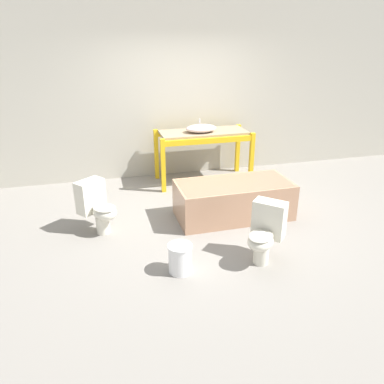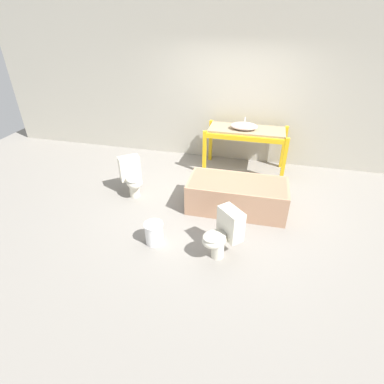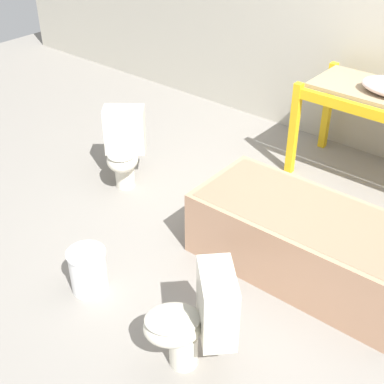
{
  "view_description": "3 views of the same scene",
  "coord_description": "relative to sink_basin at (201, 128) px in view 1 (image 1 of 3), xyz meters",
  "views": [
    {
      "loc": [
        -1.45,
        -4.72,
        2.42
      ],
      "look_at": [
        -0.4,
        -0.68,
        0.66
      ],
      "focal_mm": 35.0,
      "sensor_mm": 36.0,
      "label": 1
    },
    {
      "loc": [
        0.63,
        -4.43,
        2.9
      ],
      "look_at": [
        -0.27,
        -0.78,
        0.6
      ],
      "focal_mm": 28.0,
      "sensor_mm": 36.0,
      "label": 2
    },
    {
      "loc": [
        1.66,
        -3.01,
        2.68
      ],
      "look_at": [
        -0.28,
        -0.69,
        0.69
      ],
      "focal_mm": 50.0,
      "sensor_mm": 36.0,
      "label": 3
    }
  ],
  "objects": [
    {
      "name": "ground_plane",
      "position": [
        -0.27,
        -1.27,
        -0.97
      ],
      "size": [
        12.0,
        12.0,
        0.0
      ],
      "primitive_type": "plane",
      "color": "gray"
    },
    {
      "name": "toilet_far",
      "position": [
        -1.8,
        -1.4,
        -0.59
      ],
      "size": [
        0.58,
        0.61,
        0.69
      ],
      "rotation": [
        0.0,
        0.0,
        0.68
      ],
      "color": "silver",
      "rests_on": "ground_plane"
    },
    {
      "name": "toilet_near",
      "position": [
        0.02,
        -2.59,
        -0.59
      ],
      "size": [
        0.6,
        0.6,
        0.69
      ],
      "rotation": [
        0.0,
        0.0,
        -0.78
      ],
      "color": "silver",
      "rests_on": "ground_plane"
    },
    {
      "name": "warehouse_wall_rear",
      "position": [
        -0.27,
        0.6,
        0.63
      ],
      "size": [
        10.8,
        0.08,
        3.2
      ],
      "color": "#B2AD9E",
      "rests_on": "ground_plane"
    },
    {
      "name": "bathtub_main",
      "position": [
        0.08,
        -1.43,
        -0.67
      ],
      "size": [
        1.62,
        0.78,
        0.52
      ],
      "rotation": [
        0.0,
        0.0,
        0.01
      ],
      "color": "tan",
      "rests_on": "ground_plane"
    },
    {
      "name": "shelving_rack",
      "position": [
        0.06,
        0.06,
        -0.22
      ],
      "size": [
        1.62,
        0.73,
        0.9
      ],
      "color": "yellow",
      "rests_on": "ground_plane"
    },
    {
      "name": "bucket_white",
      "position": [
        -0.97,
        -2.58,
        -0.79
      ],
      "size": [
        0.27,
        0.27,
        0.33
      ],
      "color": "white",
      "rests_on": "ground_plane"
    },
    {
      "name": "sink_basin",
      "position": [
        0.0,
        0.0,
        0.0
      ],
      "size": [
        0.53,
        0.35,
        0.21
      ],
      "color": "silver",
      "rests_on": "shelving_rack"
    }
  ]
}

